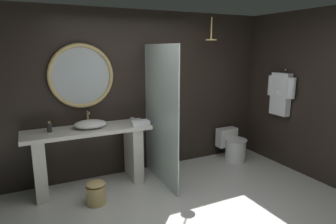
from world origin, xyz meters
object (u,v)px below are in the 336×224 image
at_px(rain_shower_head, 211,37).
at_px(hanging_bathrobe, 281,92).
at_px(tumbler_cup, 132,121).
at_px(soap_dispenser, 49,127).
at_px(folded_hand_towel, 140,123).
at_px(vessel_sink, 90,124).
at_px(round_wall_mirror, 81,76).
at_px(waste_bin, 96,192).
at_px(toilet, 233,146).

bearing_deg(rain_shower_head, hanging_bathrobe, -25.57).
bearing_deg(rain_shower_head, tumbler_cup, 179.80).
bearing_deg(hanging_bathrobe, soap_dispenser, 170.79).
height_order(soap_dispenser, folded_hand_towel, soap_dispenser).
xyz_separation_m(vessel_sink, hanging_bathrobe, (3.08, -0.57, 0.34)).
xyz_separation_m(soap_dispenser, rain_shower_head, (2.53, -0.07, 1.22)).
bearing_deg(round_wall_mirror, folded_hand_towel, -31.23).
bearing_deg(round_wall_mirror, soap_dispenser, -155.42).
bearing_deg(vessel_sink, folded_hand_towel, -15.38).
relative_size(soap_dispenser, hanging_bathrobe, 0.19).
bearing_deg(round_wall_mirror, rain_shower_head, -8.32).
relative_size(tumbler_cup, rain_shower_head, 0.25).
xyz_separation_m(tumbler_cup, folded_hand_towel, (0.07, -0.15, -0.01)).
bearing_deg(soap_dispenser, hanging_bathrobe, -9.21).
height_order(vessel_sink, rain_shower_head, rain_shower_head).
relative_size(round_wall_mirror, folded_hand_towel, 3.52).
bearing_deg(tumbler_cup, vessel_sink, 176.16).
bearing_deg(tumbler_cup, soap_dispenser, 176.92).
bearing_deg(waste_bin, soap_dispenser, 130.22).
relative_size(soap_dispenser, rain_shower_head, 0.41).
bearing_deg(soap_dispenser, round_wall_mirror, 24.58).
relative_size(tumbler_cup, folded_hand_towel, 0.34).
relative_size(vessel_sink, toilet, 0.80).
height_order(hanging_bathrobe, waste_bin, hanging_bathrobe).
bearing_deg(toilet, folded_hand_towel, -175.84).
distance_m(toilet, waste_bin, 2.66).
height_order(soap_dispenser, hanging_bathrobe, hanging_bathrobe).
bearing_deg(folded_hand_towel, toilet, 4.16).
distance_m(waste_bin, folded_hand_towel, 1.14).
distance_m(round_wall_mirror, rain_shower_head, 2.13).
bearing_deg(soap_dispenser, rain_shower_head, -1.52).
bearing_deg(toilet, rain_shower_head, 179.23).
xyz_separation_m(round_wall_mirror, waste_bin, (-0.04, -0.78, -1.46)).
height_order(round_wall_mirror, waste_bin, round_wall_mirror).
bearing_deg(hanging_bathrobe, toilet, 136.57).
xyz_separation_m(tumbler_cup, toilet, (1.92, -0.01, -0.68)).
xyz_separation_m(vessel_sink, round_wall_mirror, (-0.04, 0.25, 0.66)).
xyz_separation_m(rain_shower_head, waste_bin, (-2.07, -0.48, -2.03)).
xyz_separation_m(soap_dispenser, folded_hand_towel, (1.23, -0.21, -0.03)).
relative_size(round_wall_mirror, hanging_bathrobe, 1.20).
height_order(soap_dispenser, round_wall_mirror, round_wall_mirror).
height_order(tumbler_cup, hanging_bathrobe, hanging_bathrobe).
distance_m(tumbler_cup, soap_dispenser, 1.16).
relative_size(soap_dispenser, folded_hand_towel, 0.56).
xyz_separation_m(hanging_bathrobe, folded_hand_towel, (-2.39, 0.38, -0.36)).
xyz_separation_m(hanging_bathrobe, waste_bin, (-3.16, 0.04, -1.13)).
distance_m(vessel_sink, round_wall_mirror, 0.71).
relative_size(rain_shower_head, toilet, 0.63).
height_order(rain_shower_head, waste_bin, rain_shower_head).
xyz_separation_m(rain_shower_head, folded_hand_towel, (-1.31, -0.14, -1.25)).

